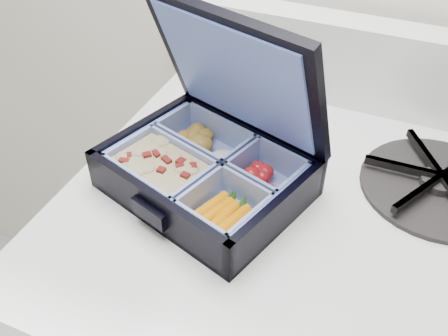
% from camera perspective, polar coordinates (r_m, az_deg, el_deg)
% --- Properties ---
extents(bento_box, '(0.27, 0.24, 0.05)m').
position_cam_1_polar(bento_box, '(0.61, -2.09, -0.61)').
color(bento_box, black).
rests_on(bento_box, stove).
extents(burner_grate, '(0.20, 0.20, 0.03)m').
position_cam_1_polar(burner_grate, '(0.68, 23.45, -1.28)').
color(burner_grate, black).
rests_on(burner_grate, stove).
extents(burner_grate_rear, '(0.15, 0.15, 0.02)m').
position_cam_1_polar(burner_grate_rear, '(0.79, 3.19, 8.47)').
color(burner_grate_rear, black).
rests_on(burner_grate_rear, stove).
extents(fork, '(0.12, 0.16, 0.01)m').
position_cam_1_polar(fork, '(0.71, 4.17, 3.55)').
color(fork, silver).
rests_on(fork, stove).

